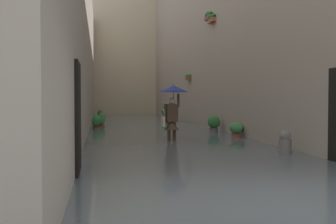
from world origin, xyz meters
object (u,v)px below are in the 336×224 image
potted_plant_near_left (236,131)px  potted_plant_mid_left (214,125)px  potted_plant_mid_right (96,124)px  potted_plant_near_right (100,116)px  potted_plant_far_left (165,114)px  mooring_bollard (285,146)px  potted_plant_far_right (101,121)px  person_wading (173,103)px

potted_plant_near_left → potted_plant_mid_left: potted_plant_mid_left is taller
potted_plant_mid_left → potted_plant_mid_right: bearing=-31.6°
potted_plant_near_left → potted_plant_near_right: potted_plant_near_right is taller
potted_plant_far_left → potted_plant_mid_right: size_ratio=1.29×
potted_plant_mid_right → potted_plant_mid_left: bearing=148.4°
potted_plant_far_left → mooring_bollard: potted_plant_far_left is taller
potted_plant_far_right → potted_plant_mid_left: bearing=136.9°
potted_plant_mid_left → potted_plant_near_right: 12.29m
potted_plant_far_left → mooring_bollard: size_ratio=1.36×
person_wading → potted_plant_far_right: size_ratio=2.35×
person_wading → potted_plant_near_left: person_wading is taller
mooring_bollard → potted_plant_near_left: bearing=-93.5°
potted_plant_far_right → mooring_bollard: bearing=112.2°
potted_plant_near_left → potted_plant_far_left: size_ratio=0.70×
potted_plant_far_right → potted_plant_far_left: size_ratio=0.84×
potted_plant_far_left → potted_plant_mid_right: potted_plant_far_left is taller
person_wading → potted_plant_far_left: (-2.04, -13.65, -0.85)m
potted_plant_far_left → potted_plant_mid_right: 9.36m
person_wading → potted_plant_mid_left: bearing=-130.4°
potted_plant_far_right → potted_plant_mid_left: potted_plant_mid_left is taller
mooring_bollard → person_wading: bearing=-62.2°
potted_plant_far_right → potted_plant_far_left: (-4.33, -6.86, 0.12)m
potted_plant_mid_left → mooring_bollard: size_ratio=1.14×
person_wading → potted_plant_far_left: person_wading is taller
mooring_bollard → potted_plant_far_left: bearing=-89.9°
potted_plant_far_right → person_wading: bearing=108.7°
potted_plant_mid_left → potted_plant_near_left: bearing=93.1°
potted_plant_near_left → potted_plant_far_left: potted_plant_far_left is taller
potted_plant_mid_left → mooring_bollard: (0.13, 6.50, -0.13)m
potted_plant_mid_left → mooring_bollard: potted_plant_mid_left is taller
potted_plant_mid_left → potted_plant_far_right: bearing=-43.1°
potted_plant_far_right → potted_plant_near_left: potted_plant_far_right is taller
person_wading → potted_plant_mid_left: person_wading is taller
potted_plant_far_right → potted_plant_near_left: size_ratio=1.20×
person_wading → potted_plant_near_left: bearing=-173.3°
potted_plant_far_left → person_wading: bearing=81.5°
potted_plant_far_right → potted_plant_near_right: potted_plant_far_right is taller
potted_plant_near_left → mooring_bollard: 4.20m
potted_plant_far_left → potted_plant_near_right: (4.38, -0.35, -0.15)m
potted_plant_far_right → potted_plant_mid_right: potted_plant_far_right is taller
potted_plant_near_left → potted_plant_mid_left: size_ratio=0.83×
potted_plant_far_right → mooring_bollard: 11.56m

